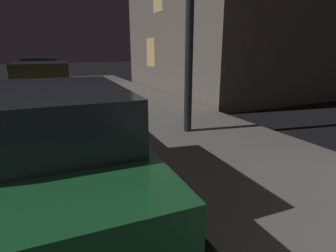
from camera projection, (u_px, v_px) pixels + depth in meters
The scene contains 3 objects.
car_green at pixel (55, 146), 3.23m from camera, with size 2.16×4.26×1.43m.
car_yellow_cab at pixel (43, 86), 8.60m from camera, with size 2.18×4.43×1.43m.
car_black at pixel (40, 72), 13.47m from camera, with size 2.03×4.53×1.43m.
Camera 1 is at (2.78, -0.01, 1.84)m, focal length 28.83 mm.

